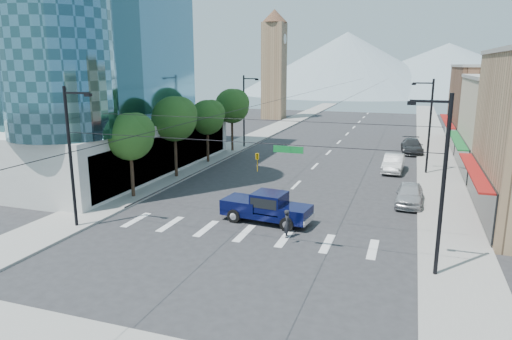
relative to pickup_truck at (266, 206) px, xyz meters
The scene contains 20 objects.
ground 4.16m from the pickup_truck, 95.92° to the right, with size 160.00×160.00×0.00m, color #28282B.
sidewalk_left 38.09m from the pickup_truck, 109.03° to the left, with size 4.00×120.00×0.15m, color gray.
sidewalk_right 37.83m from the pickup_truck, 72.16° to the left, with size 4.00×120.00×0.15m, color gray.
office_tower 31.43m from the pickup_truck, 159.74° to the left, with size 29.50×27.00×30.00m.
shop_far 41.17m from the pickup_truck, 61.45° to the left, with size 12.00×18.00×10.00m, color brown.
clock_tower 61.17m from the pickup_truck, 106.26° to the left, with size 4.80×4.80×20.40m.
mountain_left 147.14m from the pickup_truck, 96.03° to the left, with size 80.00×80.00×22.00m, color gray.
mountain_right 157.42m from the pickup_truck, 82.84° to the left, with size 90.00×90.00×18.00m, color gray.
tree_near 12.32m from the pickup_truck, 169.66° to the left, with size 3.65×3.64×6.71m.
tree_midnear 15.33m from the pickup_truck, 141.62° to the left, with size 4.09×4.09×7.52m.
tree_midfar 20.16m from the pickup_truck, 125.51° to the left, with size 3.65×3.64×6.71m.
tree_far 26.19m from the pickup_truck, 116.44° to the left, with size 4.09×4.09×7.52m.
signal_rig 6.15m from the pickup_truck, 92.55° to the right, with size 21.80×0.20×9.00m.
lamp_pole_nw 28.53m from the pickup_truck, 113.09° to the left, with size 2.00×0.25×9.00m.
lamp_pole_ne 21.07m from the pickup_truck, 60.33° to the left, with size 2.00×0.25×9.00m.
pickup_truck is the anchor object (origin of this frame).
pedestrian 3.09m from the pickup_truck, 47.40° to the right, with size 0.64×0.42×1.74m, color black.
parked_car_near 11.47m from the pickup_truck, 38.39° to the left, with size 1.93×4.80×1.64m, color #B0B1B5.
parked_car_mid 19.50m from the pickup_truck, 67.85° to the left, with size 1.80×5.17×1.71m, color silver.
parked_car_far 30.21m from the pickup_truck, 72.70° to the left, with size 2.34×5.77×1.67m, color #2D2D2F.
Camera 1 is at (9.17, -23.58, 10.23)m, focal length 32.00 mm.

